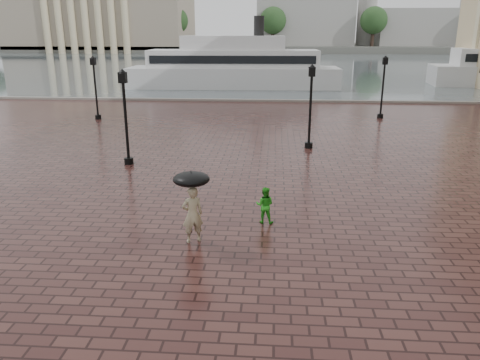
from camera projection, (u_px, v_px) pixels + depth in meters
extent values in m
plane|color=#371B19|center=(233.00, 265.00, 12.97)|extent=(300.00, 300.00, 0.00)
plane|color=#4D575D|center=(271.00, 62.00, 100.43)|extent=(240.00, 240.00, 0.00)
cube|color=slate|center=(263.00, 102.00, 43.39)|extent=(80.00, 0.60, 0.30)
cube|color=#4C4C47|center=(273.00, 47.00, 164.77)|extent=(300.00, 60.00, 2.00)
cube|color=gray|center=(103.00, 13.00, 151.05)|extent=(55.00, 30.00, 22.00)
cube|color=#989690|center=(304.00, 23.00, 152.14)|extent=(30.00, 22.00, 14.00)
cube|color=#989690|center=(413.00, 28.00, 150.13)|extent=(25.00, 22.00, 11.00)
cylinder|color=#989690|center=(367.00, 13.00, 149.83)|extent=(6.00, 6.00, 20.00)
cylinder|color=#2D2119|center=(82.00, 39.00, 147.16)|extent=(1.00, 1.00, 8.00)
sphere|color=#203D1B|center=(80.00, 21.00, 145.50)|extent=(8.00, 8.00, 8.00)
cylinder|color=#2D2119|center=(176.00, 39.00, 145.06)|extent=(1.00, 1.00, 8.00)
sphere|color=#203D1B|center=(175.00, 21.00, 143.39)|extent=(8.00, 8.00, 8.00)
cylinder|color=#2D2119|center=(273.00, 39.00, 142.95)|extent=(1.00, 1.00, 8.00)
sphere|color=#203D1B|center=(273.00, 20.00, 141.28)|extent=(8.00, 8.00, 8.00)
cylinder|color=#2D2119|center=(372.00, 40.00, 140.84)|extent=(1.00, 1.00, 8.00)
sphere|color=#203D1B|center=(374.00, 20.00, 139.18)|extent=(8.00, 8.00, 8.00)
cylinder|color=#2D2119|center=(475.00, 40.00, 138.73)|extent=(1.00, 1.00, 8.00)
sphere|color=#203D1B|center=(478.00, 20.00, 137.07)|extent=(8.00, 8.00, 8.00)
cylinder|color=black|center=(129.00, 161.00, 22.85)|extent=(0.44, 0.44, 0.30)
cylinder|color=black|center=(126.00, 123.00, 22.29)|extent=(0.14, 0.14, 4.00)
cube|color=black|center=(123.00, 77.00, 21.64)|extent=(0.35, 0.35, 0.50)
sphere|color=beige|center=(123.00, 77.00, 21.64)|extent=(0.28, 0.28, 0.28)
cylinder|color=black|center=(309.00, 145.00, 26.02)|extent=(0.44, 0.44, 0.30)
cylinder|color=black|center=(310.00, 112.00, 25.46)|extent=(0.14, 0.14, 4.00)
cube|color=black|center=(312.00, 72.00, 24.81)|extent=(0.35, 0.35, 0.50)
sphere|color=beige|center=(312.00, 72.00, 24.81)|extent=(0.28, 0.28, 0.28)
cylinder|color=black|center=(98.00, 117.00, 34.68)|extent=(0.44, 0.44, 0.30)
cylinder|color=black|center=(96.00, 92.00, 34.12)|extent=(0.14, 0.14, 4.00)
cube|color=black|center=(93.00, 61.00, 33.47)|extent=(0.35, 0.35, 0.50)
sphere|color=beige|center=(93.00, 61.00, 33.47)|extent=(0.28, 0.28, 0.28)
cylinder|color=black|center=(380.00, 116.00, 35.11)|extent=(0.44, 0.44, 0.30)
cylinder|color=black|center=(382.00, 91.00, 34.55)|extent=(0.14, 0.14, 4.00)
cube|color=black|center=(385.00, 61.00, 33.90)|extent=(0.35, 0.35, 0.50)
sphere|color=beige|center=(385.00, 61.00, 33.90)|extent=(0.28, 0.28, 0.28)
imported|color=tan|center=(192.00, 215.00, 14.13)|extent=(0.77, 0.65, 1.78)
imported|color=green|center=(265.00, 205.00, 15.65)|extent=(0.67, 0.55, 1.26)
cube|color=silver|center=(233.00, 77.00, 54.08)|extent=(24.18, 6.41, 2.31)
cube|color=silver|center=(233.00, 59.00, 53.44)|extent=(19.36, 5.52, 1.92)
cube|color=silver|center=(233.00, 43.00, 52.92)|extent=(11.65, 4.73, 1.54)
cylinder|color=black|center=(259.00, 27.00, 52.27)|extent=(1.15, 1.15, 2.31)
cube|color=black|center=(232.00, 60.00, 51.02)|extent=(18.26, 0.59, 0.87)
cube|color=black|center=(235.00, 57.00, 55.87)|extent=(18.26, 0.59, 0.87)
cylinder|color=black|center=(192.00, 195.00, 13.94)|extent=(0.02, 0.02, 0.95)
ellipsoid|color=black|center=(191.00, 179.00, 13.79)|extent=(1.10, 1.10, 0.39)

